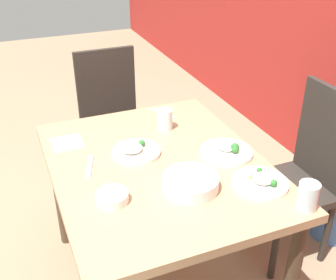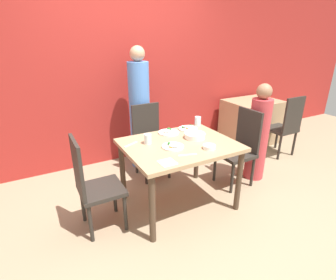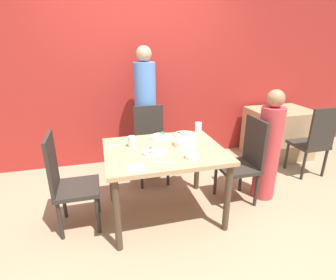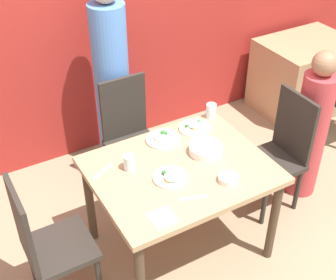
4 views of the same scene
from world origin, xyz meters
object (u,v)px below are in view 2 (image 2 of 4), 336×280
(person_adult, at_px, (140,113))
(person_child, at_px, (258,136))
(bowl_curry, at_px, (195,135))
(plate_rice_adult, at_px, (173,146))
(glass_water_tall, at_px, (198,121))
(chair_adult_spot, at_px, (150,139))
(chair_child_spot, at_px, (240,146))

(person_adult, relative_size, person_child, 1.33)
(bowl_curry, relative_size, plate_rice_adult, 1.02)
(person_child, bearing_deg, glass_water_tall, 153.45)
(person_adult, distance_m, glass_water_tall, 0.85)
(chair_adult_spot, xyz_separation_m, person_adult, (0.00, 0.30, 0.29))
(chair_child_spot, height_order, bowl_curry, chair_child_spot)
(plate_rice_adult, bearing_deg, bowl_curry, 18.87)
(person_adult, bearing_deg, chair_child_spot, -49.93)
(chair_child_spot, height_order, person_adult, person_adult)
(chair_adult_spot, distance_m, plate_rice_adult, 0.91)
(chair_child_spot, bearing_deg, plate_rice_adult, -83.75)
(chair_adult_spot, bearing_deg, glass_water_tall, -40.09)
(bowl_curry, xyz_separation_m, glass_water_tall, (0.28, 0.35, 0.02))
(chair_child_spot, bearing_deg, person_adult, -139.93)
(chair_adult_spot, height_order, glass_water_tall, chair_adult_spot)
(chair_adult_spot, xyz_separation_m, glass_water_tall, (0.48, -0.40, 0.29))
(plate_rice_adult, relative_size, glass_water_tall, 2.01)
(bowl_curry, distance_m, plate_rice_adult, 0.36)
(chair_child_spot, relative_size, plate_rice_adult, 4.34)
(glass_water_tall, bearing_deg, chair_adult_spot, 139.91)
(chair_adult_spot, relative_size, bowl_curry, 4.24)
(chair_adult_spot, bearing_deg, bowl_curry, -74.81)
(chair_child_spot, relative_size, bowl_curry, 4.24)
(person_adult, bearing_deg, glass_water_tall, -55.89)
(bowl_curry, distance_m, glass_water_tall, 0.44)
(chair_child_spot, distance_m, bowl_curry, 0.74)
(bowl_curry, bearing_deg, chair_child_spot, -0.32)
(chair_adult_spot, xyz_separation_m, bowl_curry, (0.20, -0.75, 0.27))
(chair_child_spot, height_order, glass_water_tall, chair_child_spot)
(chair_adult_spot, bearing_deg, person_child, -32.56)
(plate_rice_adult, bearing_deg, person_child, 4.88)
(chair_child_spot, xyz_separation_m, plate_rice_adult, (-1.02, -0.11, 0.26))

